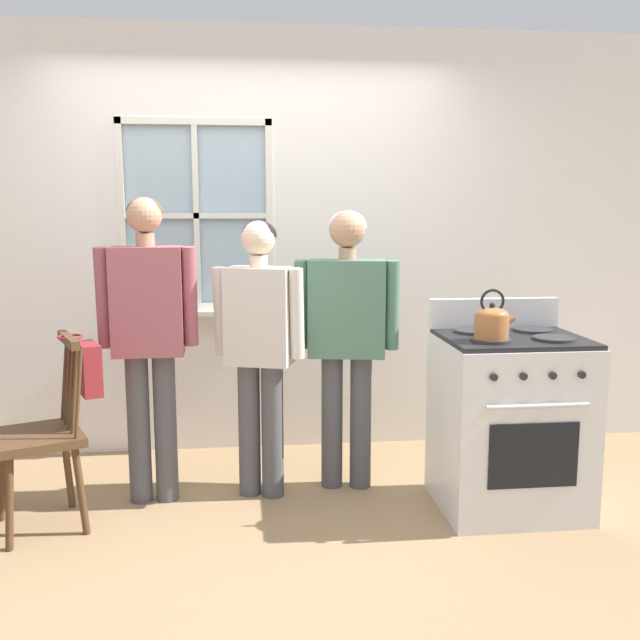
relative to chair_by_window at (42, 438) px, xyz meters
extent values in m
plane|color=#937551|center=(1.07, -0.27, -0.46)|extent=(16.00, 16.00, 0.00)
cube|color=white|center=(2.73, 1.13, 0.89)|extent=(3.07, 0.06, 2.70)
cube|color=white|center=(0.71, 1.13, 0.01)|extent=(0.97, 0.06, 0.93)
cube|color=white|center=(0.71, 1.13, 1.96)|extent=(0.97, 0.06, 0.57)
cube|color=silver|center=(0.71, 1.05, 0.46)|extent=(1.03, 0.10, 0.03)
cube|color=#9EB7C6|center=(0.71, 1.14, 1.07)|extent=(0.91, 0.01, 1.14)
cube|color=silver|center=(0.71, 1.11, 1.07)|extent=(0.04, 0.02, 1.20)
cube|color=silver|center=(0.71, 1.11, 1.07)|extent=(0.97, 0.02, 0.04)
cube|color=silver|center=(0.25, 1.11, 1.07)|extent=(0.04, 0.03, 1.20)
cube|color=silver|center=(1.18, 1.11, 1.07)|extent=(0.04, 0.03, 1.20)
cube|color=silver|center=(0.71, 1.11, 1.65)|extent=(0.97, 0.03, 0.04)
cube|color=silver|center=(0.71, 1.11, 0.49)|extent=(0.97, 0.03, 0.04)
cube|color=#4C331E|center=(-0.02, -0.01, 0.01)|extent=(0.53, 0.54, 0.04)
cylinder|color=#4C331E|center=(-0.23, 0.09, -0.24)|extent=(0.09, 0.06, 0.45)
cylinder|color=#4C331E|center=(-0.10, -0.23, -0.24)|extent=(0.06, 0.09, 0.45)
cylinder|color=#4C331E|center=(0.06, 0.21, -0.24)|extent=(0.06, 0.09, 0.45)
cylinder|color=#4C331E|center=(0.19, -0.10, -0.24)|extent=(0.09, 0.06, 0.45)
cylinder|color=#4C331E|center=(0.07, 0.22, 0.23)|extent=(0.07, 0.04, 0.45)
cylinder|color=#4C331E|center=(0.10, 0.14, 0.23)|extent=(0.07, 0.04, 0.45)
cylinder|color=#4C331E|center=(0.14, 0.06, 0.23)|extent=(0.07, 0.04, 0.45)
cylinder|color=#4C331E|center=(0.17, -0.02, 0.23)|extent=(0.07, 0.04, 0.45)
cylinder|color=#4C331E|center=(0.21, -0.11, 0.23)|extent=(0.07, 0.04, 0.45)
cube|color=#4C331E|center=(0.14, 0.06, 0.48)|extent=(0.19, 0.37, 0.04)
cylinder|color=#4C4C51|center=(0.43, 0.27, -0.05)|extent=(0.12, 0.12, 0.81)
cylinder|color=#4C4C51|center=(0.57, 0.27, -0.05)|extent=(0.12, 0.12, 0.81)
cube|color=#934C56|center=(0.50, 0.27, 0.64)|extent=(0.37, 0.22, 0.57)
cylinder|color=#934C56|center=(0.28, 0.25, 0.66)|extent=(0.08, 0.11, 0.53)
cylinder|color=#934C56|center=(0.72, 0.26, 0.66)|extent=(0.08, 0.11, 0.53)
cylinder|color=tan|center=(0.50, 0.27, 0.96)|extent=(0.10, 0.10, 0.07)
sphere|color=tan|center=(0.50, 0.27, 1.08)|extent=(0.18, 0.18, 0.18)
ellipsoid|color=brown|center=(0.50, 0.29, 1.10)|extent=(0.19, 0.19, 0.15)
cylinder|color=#4C4C51|center=(1.02, 0.30, -0.09)|extent=(0.12, 0.12, 0.74)
cylinder|color=#4C4C51|center=(1.14, 0.26, -0.09)|extent=(0.12, 0.12, 0.74)
cube|color=beige|center=(1.08, 0.28, 0.55)|extent=(0.39, 0.31, 0.52)
cylinder|color=beige|center=(0.87, 0.33, 0.57)|extent=(0.11, 0.13, 0.48)
cylinder|color=beige|center=(1.27, 0.20, 0.57)|extent=(0.11, 0.13, 0.48)
cylinder|color=beige|center=(1.08, 0.28, 0.84)|extent=(0.10, 0.10, 0.06)
sphere|color=beige|center=(1.08, 0.28, 0.96)|extent=(0.18, 0.18, 0.18)
ellipsoid|color=black|center=(1.09, 0.30, 0.98)|extent=(0.18, 0.18, 0.15)
cylinder|color=#4C4C51|center=(1.49, 0.37, -0.08)|extent=(0.12, 0.12, 0.76)
cylinder|color=#4C4C51|center=(1.64, 0.34, -0.08)|extent=(0.12, 0.12, 0.76)
cube|color=#4C7560|center=(1.57, 0.35, 0.57)|extent=(0.45, 0.28, 0.54)
cylinder|color=#4C7560|center=(1.32, 0.38, 0.59)|extent=(0.09, 0.12, 0.50)
cylinder|color=#4C7560|center=(1.81, 0.29, 0.59)|extent=(0.09, 0.12, 0.50)
cylinder|color=tan|center=(1.57, 0.35, 0.87)|extent=(0.10, 0.10, 0.06)
sphere|color=tan|center=(1.57, 0.35, 1.01)|extent=(0.20, 0.20, 0.20)
ellipsoid|color=silver|center=(1.57, 0.37, 1.02)|extent=(0.21, 0.21, 0.17)
cube|color=silver|center=(2.37, -0.02, -0.01)|extent=(0.72, 0.64, 0.90)
cube|color=black|center=(2.37, -0.02, 0.45)|extent=(0.71, 0.61, 0.02)
cylinder|color=#2D2D30|center=(2.21, -0.15, 0.47)|extent=(0.20, 0.20, 0.02)
cylinder|color=#2D2D30|center=(2.54, -0.15, 0.47)|extent=(0.20, 0.20, 0.02)
cylinder|color=#2D2D30|center=(2.21, 0.10, 0.47)|extent=(0.20, 0.20, 0.02)
cylinder|color=#2D2D30|center=(2.54, 0.10, 0.47)|extent=(0.20, 0.20, 0.02)
cube|color=silver|center=(2.37, 0.27, 0.55)|extent=(0.72, 0.06, 0.16)
cube|color=black|center=(2.37, -0.35, -0.06)|extent=(0.45, 0.01, 0.32)
cylinder|color=silver|center=(2.37, -0.37, 0.19)|extent=(0.51, 0.02, 0.02)
cylinder|color=#232326|center=(2.16, -0.36, 0.33)|extent=(0.04, 0.02, 0.04)
cylinder|color=#232326|center=(2.30, -0.36, 0.33)|extent=(0.04, 0.02, 0.04)
cylinder|color=#232326|center=(2.45, -0.36, 0.33)|extent=(0.04, 0.02, 0.04)
cylinder|color=#232326|center=(2.59, -0.36, 0.33)|extent=(0.04, 0.02, 0.04)
cylinder|color=#A86638|center=(2.21, -0.15, 0.54)|extent=(0.17, 0.17, 0.12)
ellipsoid|color=#A86638|center=(2.21, -0.15, 0.60)|extent=(0.16, 0.16, 0.07)
sphere|color=black|center=(2.21, -0.15, 0.65)|extent=(0.03, 0.03, 0.03)
cylinder|color=#A86638|center=(2.29, -0.15, 0.56)|extent=(0.08, 0.03, 0.07)
torus|color=black|center=(2.21, -0.15, 0.67)|extent=(0.12, 0.01, 0.12)
cylinder|color=#42474C|center=(0.63, 1.04, 0.53)|extent=(0.13, 0.13, 0.12)
cylinder|color=#33261C|center=(0.63, 1.04, 0.58)|extent=(0.12, 0.12, 0.01)
cone|color=#388447|center=(0.65, 1.04, 0.69)|extent=(0.06, 0.05, 0.21)
cone|color=#388447|center=(0.64, 1.06, 0.63)|extent=(0.04, 0.06, 0.10)
cone|color=#388447|center=(0.62, 1.05, 0.68)|extent=(0.08, 0.07, 0.19)
cone|color=#388447|center=(0.62, 1.03, 0.67)|extent=(0.06, 0.05, 0.17)
cone|color=#388447|center=(0.63, 1.02, 0.64)|extent=(0.04, 0.06, 0.10)
cone|color=#388447|center=(0.65, 1.03, 0.70)|extent=(0.09, 0.08, 0.22)
cube|color=maroon|center=(0.22, 0.09, 0.32)|extent=(0.17, 0.24, 0.26)
torus|color=maroon|center=(0.15, 0.06, 0.49)|extent=(0.16, 0.16, 0.01)
camera|label=1|loc=(0.98, -3.50, 1.12)|focal=40.00mm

